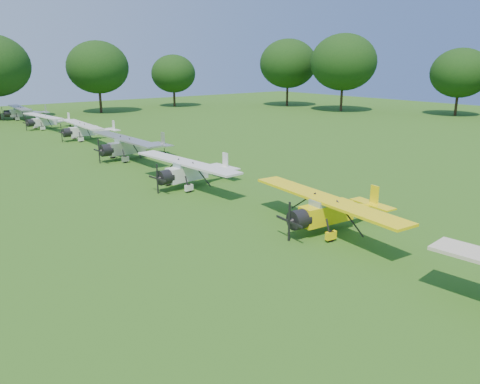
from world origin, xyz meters
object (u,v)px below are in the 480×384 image
at_px(aircraft_5, 88,129).
at_px(aircraft_6, 47,120).
at_px(aircraft_7, 24,111).
at_px(aircraft_4, 132,145).
at_px(aircraft_2, 333,208).
at_px(aircraft_3, 192,170).

bearing_deg(aircraft_5, aircraft_6, 96.44).
xyz_separation_m(aircraft_6, aircraft_7, (0.30, 12.80, 0.08)).
height_order(aircraft_4, aircraft_7, aircraft_4).
height_order(aircraft_2, aircraft_3, aircraft_3).
bearing_deg(aircraft_6, aircraft_4, -96.54).
xyz_separation_m(aircraft_5, aircraft_6, (-0.91, 12.19, -0.05)).
height_order(aircraft_6, aircraft_7, aircraft_7).
xyz_separation_m(aircraft_4, aircraft_5, (0.86, 13.31, -0.09)).
relative_size(aircraft_2, aircraft_3, 1.00).
xyz_separation_m(aircraft_3, aircraft_5, (1.75, 25.20, -0.02)).
bearing_deg(aircraft_6, aircraft_3, -97.94).
height_order(aircraft_3, aircraft_7, aircraft_7).
bearing_deg(aircraft_4, aircraft_6, 88.59).
relative_size(aircraft_2, aircraft_6, 1.06).
height_order(aircraft_4, aircraft_6, aircraft_4).
height_order(aircraft_5, aircraft_6, aircraft_5).
xyz_separation_m(aircraft_5, aircraft_7, (-0.61, 24.98, 0.04)).
bearing_deg(aircraft_7, aircraft_3, -88.27).
distance_m(aircraft_3, aircraft_6, 37.40).
relative_size(aircraft_5, aircraft_6, 1.04).
bearing_deg(aircraft_2, aircraft_5, 94.37).
bearing_deg(aircraft_3, aircraft_6, 84.02).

